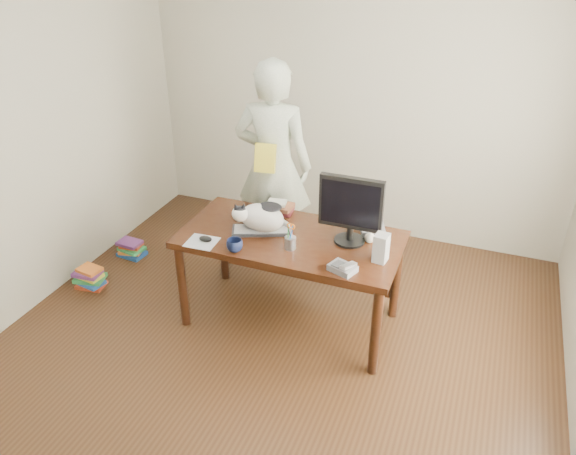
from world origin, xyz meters
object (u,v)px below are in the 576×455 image
(mouse, at_px, (205,239))
(coffee_mug, at_px, (235,245))
(speaker, at_px, (381,248))
(person, at_px, (273,166))
(baseball, at_px, (370,238))
(calculator, at_px, (373,229))
(keyboard, at_px, (262,230))
(cat, at_px, (260,216))
(book_pile_b, at_px, (131,249))
(book_pile_a, at_px, (90,278))
(monitor, at_px, (351,207))
(desk, at_px, (294,249))
(phone, at_px, (343,268))
(pen_cup, at_px, (290,241))
(book_stack, at_px, (279,207))

(mouse, height_order, coffee_mug, coffee_mug)
(speaker, bearing_deg, coffee_mug, -159.23)
(speaker, relative_size, person, 0.11)
(baseball, bearing_deg, calculator, 95.53)
(keyboard, bearing_deg, baseball, -13.43)
(cat, relative_size, baseball, 5.57)
(book_pile_b, bearing_deg, person, 19.97)
(keyboard, height_order, book_pile_a, keyboard)
(monitor, distance_m, person, 1.16)
(keyboard, relative_size, person, 0.26)
(speaker, relative_size, baseball, 2.71)
(desk, relative_size, book_pile_a, 5.92)
(desk, xyz_separation_m, coffee_mug, (-0.29, -0.41, 0.19))
(desk, height_order, book_pile_a, desk)
(mouse, distance_m, baseball, 1.17)
(coffee_mug, xyz_separation_m, phone, (0.77, 0.03, -0.02))
(phone, bearing_deg, monitor, 120.02)
(pen_cup, bearing_deg, person, 118.56)
(monitor, xyz_separation_m, pen_cup, (-0.36, -0.22, -0.23))
(coffee_mug, height_order, speaker, speaker)
(pen_cup, xyz_separation_m, person, (-0.52, 0.96, 0.11))
(book_pile_b, bearing_deg, monitor, -7.56)
(keyboard, bearing_deg, calculator, -2.92)
(calculator, bearing_deg, coffee_mug, -163.27)
(monitor, relative_size, baseball, 6.83)
(desk, height_order, speaker, speaker)
(pen_cup, distance_m, phone, 0.45)
(person, distance_m, book_pile_b, 1.58)
(desk, bearing_deg, calculator, 19.47)
(pen_cup, relative_size, phone, 1.01)
(phone, height_order, book_stack, book_stack)
(pen_cup, relative_size, mouse, 2.04)
(pen_cup, distance_m, coffee_mug, 0.39)
(monitor, relative_size, book_pile_a, 1.87)
(baseball, height_order, book_pile_b, baseball)
(baseball, xyz_separation_m, calculator, (-0.01, 0.15, -0.01))
(book_pile_b, bearing_deg, phone, -16.43)
(speaker, height_order, baseball, speaker)
(person, bearing_deg, monitor, 133.08)
(phone, bearing_deg, person, 150.57)
(calculator, distance_m, person, 1.15)
(desk, distance_m, keyboard, 0.28)
(speaker, height_order, calculator, speaker)
(phone, relative_size, book_pile_b, 0.78)
(phone, bearing_deg, calculator, 104.25)
(book_stack, height_order, book_pile_a, book_stack)
(pen_cup, height_order, book_stack, pen_cup)
(monitor, height_order, book_pile_b, monitor)
(speaker, bearing_deg, person, 148.84)
(monitor, bearing_deg, desk, 177.94)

